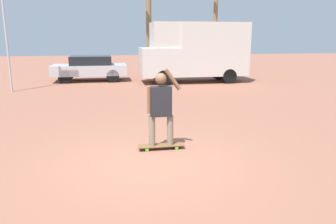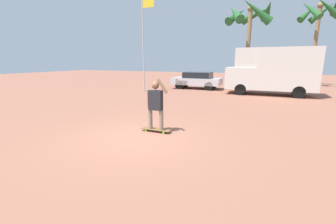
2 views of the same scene
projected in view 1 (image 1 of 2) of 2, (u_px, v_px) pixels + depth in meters
name	position (u px, v px, depth m)	size (l,w,h in m)	color
ground_plane	(151.00, 161.00, 6.51)	(80.00, 80.00, 0.00)	#935B47
skateboard	(161.00, 146.00, 7.22)	(1.02, 0.26, 0.09)	brown
person_skateboarder	(161.00, 104.00, 7.01)	(0.74, 0.24, 1.69)	gray
camper_van	(196.00, 51.00, 17.72)	(5.72, 2.03, 3.18)	black
parked_car_silver	(90.00, 67.00, 18.35)	(4.07, 1.92, 1.40)	black
flagpole	(4.00, 2.00, 14.00)	(1.01, 0.12, 6.84)	#B7B7BC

